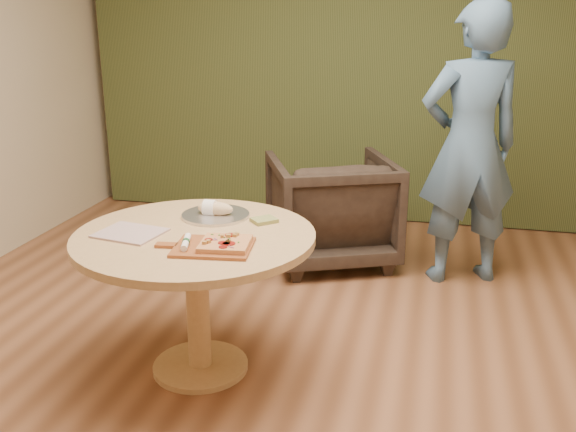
{
  "coord_description": "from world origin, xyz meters",
  "views": [
    {
      "loc": [
        0.67,
        -2.64,
        1.79
      ],
      "look_at": [
        -0.02,
        0.25,
        0.83
      ],
      "focal_mm": 40.0,
      "sensor_mm": 36.0,
      "label": 1
    }
  ],
  "objects_px": {
    "pedestal_table": "(196,260)",
    "bread_roll": "(214,208)",
    "flatbread_pizza": "(225,243)",
    "serving_tray": "(216,215)",
    "pizza_paddle": "(211,247)",
    "armchair": "(331,204)",
    "cutlery_roll": "(186,242)",
    "person_standing": "(470,146)"
  },
  "relations": [
    {
      "from": "pizza_paddle",
      "to": "cutlery_roll",
      "type": "xyz_separation_m",
      "value": [
        -0.11,
        -0.02,
        0.02
      ]
    },
    {
      "from": "pizza_paddle",
      "to": "serving_tray",
      "type": "relative_size",
      "value": 1.3
    },
    {
      "from": "pedestal_table",
      "to": "cutlery_roll",
      "type": "bearing_deg",
      "value": -79.09
    },
    {
      "from": "pedestal_table",
      "to": "flatbread_pizza",
      "type": "relative_size",
      "value": 4.83
    },
    {
      "from": "flatbread_pizza",
      "to": "serving_tray",
      "type": "distance_m",
      "value": 0.49
    },
    {
      "from": "pedestal_table",
      "to": "bread_roll",
      "type": "distance_m",
      "value": 0.33
    },
    {
      "from": "pizza_paddle",
      "to": "bread_roll",
      "type": "xyz_separation_m",
      "value": [
        -0.15,
        0.46,
        0.04
      ]
    },
    {
      "from": "serving_tray",
      "to": "bread_roll",
      "type": "distance_m",
      "value": 0.04
    },
    {
      "from": "pedestal_table",
      "to": "person_standing",
      "type": "height_order",
      "value": "person_standing"
    },
    {
      "from": "serving_tray",
      "to": "armchair",
      "type": "height_order",
      "value": "armchair"
    },
    {
      "from": "pedestal_table",
      "to": "pizza_paddle",
      "type": "xyz_separation_m",
      "value": [
        0.15,
        -0.18,
        0.15
      ]
    },
    {
      "from": "armchair",
      "to": "serving_tray",
      "type": "bearing_deg",
      "value": 50.99
    },
    {
      "from": "flatbread_pizza",
      "to": "serving_tray",
      "type": "xyz_separation_m",
      "value": [
        -0.2,
        0.44,
        -0.02
      ]
    },
    {
      "from": "pedestal_table",
      "to": "serving_tray",
      "type": "bearing_deg",
      "value": 87.64
    },
    {
      "from": "cutlery_roll",
      "to": "serving_tray",
      "type": "height_order",
      "value": "cutlery_roll"
    },
    {
      "from": "pizza_paddle",
      "to": "armchair",
      "type": "distance_m",
      "value": 1.89
    },
    {
      "from": "cutlery_roll",
      "to": "person_standing",
      "type": "height_order",
      "value": "person_standing"
    },
    {
      "from": "cutlery_roll",
      "to": "bread_roll",
      "type": "relative_size",
      "value": 1.02
    },
    {
      "from": "pedestal_table",
      "to": "armchair",
      "type": "relative_size",
      "value": 1.36
    },
    {
      "from": "armchair",
      "to": "person_standing",
      "type": "relative_size",
      "value": 0.47
    },
    {
      "from": "pizza_paddle",
      "to": "cutlery_roll",
      "type": "bearing_deg",
      "value": -176.43
    },
    {
      "from": "armchair",
      "to": "person_standing",
      "type": "height_order",
      "value": "person_standing"
    },
    {
      "from": "person_standing",
      "to": "serving_tray",
      "type": "bearing_deg",
      "value": 23.23
    },
    {
      "from": "flatbread_pizza",
      "to": "bread_roll",
      "type": "bearing_deg",
      "value": 115.63
    },
    {
      "from": "pedestal_table",
      "to": "bread_roll",
      "type": "height_order",
      "value": "bread_roll"
    },
    {
      "from": "person_standing",
      "to": "pizza_paddle",
      "type": "bearing_deg",
      "value": 35.01
    },
    {
      "from": "pedestal_table",
      "to": "pizza_paddle",
      "type": "distance_m",
      "value": 0.28
    },
    {
      "from": "pedestal_table",
      "to": "flatbread_pizza",
      "type": "bearing_deg",
      "value": -38.13
    },
    {
      "from": "pedestal_table",
      "to": "cutlery_roll",
      "type": "height_order",
      "value": "cutlery_roll"
    },
    {
      "from": "pizza_paddle",
      "to": "serving_tray",
      "type": "bearing_deg",
      "value": 100.16
    },
    {
      "from": "cutlery_roll",
      "to": "bread_roll",
      "type": "height_order",
      "value": "bread_roll"
    },
    {
      "from": "pedestal_table",
      "to": "serving_tray",
      "type": "distance_m",
      "value": 0.31
    },
    {
      "from": "bread_roll",
      "to": "armchair",
      "type": "xyz_separation_m",
      "value": [
        0.39,
        1.39,
        -0.36
      ]
    },
    {
      "from": "bread_roll",
      "to": "person_standing",
      "type": "height_order",
      "value": "person_standing"
    },
    {
      "from": "serving_tray",
      "to": "armchair",
      "type": "distance_m",
      "value": 1.47
    },
    {
      "from": "pedestal_table",
      "to": "pizza_paddle",
      "type": "height_order",
      "value": "pizza_paddle"
    },
    {
      "from": "pizza_paddle",
      "to": "flatbread_pizza",
      "type": "xyz_separation_m",
      "value": [
        0.06,
        0.01,
        0.02
      ]
    },
    {
      "from": "pizza_paddle",
      "to": "bread_roll",
      "type": "distance_m",
      "value": 0.48
    },
    {
      "from": "pizza_paddle",
      "to": "armchair",
      "type": "bearing_deg",
      "value": 75.5
    },
    {
      "from": "pedestal_table",
      "to": "armchair",
      "type": "distance_m",
      "value": 1.72
    },
    {
      "from": "serving_tray",
      "to": "pedestal_table",
      "type": "bearing_deg",
      "value": -92.36
    },
    {
      "from": "cutlery_roll",
      "to": "armchair",
      "type": "relative_size",
      "value": 0.23
    }
  ]
}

